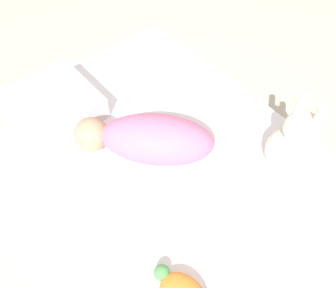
% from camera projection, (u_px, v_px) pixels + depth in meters
% --- Properties ---
extents(ground_plane, '(12.00, 12.00, 0.00)m').
position_uv_depth(ground_plane, '(177.00, 172.00, 1.41)').
color(ground_plane, '#B2A893').
extents(bed_mattress, '(1.41, 0.90, 0.16)m').
position_uv_depth(bed_mattress, '(178.00, 162.00, 1.34)').
color(bed_mattress, white).
rests_on(bed_mattress, ground_plane).
extents(burp_cloth, '(0.23, 0.20, 0.02)m').
position_uv_depth(burp_cloth, '(91.00, 146.00, 1.28)').
color(burp_cloth, white).
rests_on(burp_cloth, bed_mattress).
extents(swaddled_baby, '(0.47, 0.45, 0.17)m').
position_uv_depth(swaddled_baby, '(148.00, 139.00, 1.20)').
color(swaddled_baby, pink).
rests_on(swaddled_baby, bed_mattress).
extents(pillow, '(0.32, 0.32, 0.10)m').
position_uv_depth(pillow, '(55.00, 105.00, 1.35)').
color(pillow, white).
rests_on(pillow, bed_mattress).
extents(bunny_plush, '(0.18, 0.18, 0.34)m').
position_uv_depth(bunny_plush, '(293.00, 145.00, 1.14)').
color(bunny_plush, beige).
rests_on(bunny_plush, bed_mattress).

